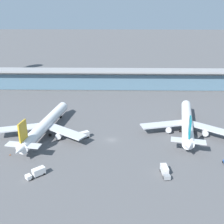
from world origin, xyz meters
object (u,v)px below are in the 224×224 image
Objects in this scene: airliner_centre_stand at (187,122)px; service_truck_near_nose_grey at (165,171)px; airliner_left_stand at (45,125)px; service_truck_under_wing_olive at (83,135)px; service_truck_mid_apron_white at (37,172)px; safety_cone_alpha at (10,155)px.

service_truck_near_nose_grey is (-16.63, -37.56, -3.23)m from airliner_centre_stand.
airliner_centre_stand is (69.29, 4.83, 0.00)m from airliner_left_stand.
service_truck_under_wing_olive and service_truck_mid_apron_white have the same top height.
service_truck_near_nose_grey is 10.67× the size of safety_cone_alpha.
airliner_left_stand is at bearing 148.14° from service_truck_near_nose_grey.
service_truck_near_nose_grey reaches higher than safety_cone_alpha.
service_truck_mid_apron_white is at bearing -112.96° from service_truck_under_wing_olive.
airliner_left_stand is 69.46m from airliner_centre_stand.
service_truck_under_wing_olive is at bearing 29.62° from safety_cone_alpha.
airliner_left_stand is 22.95m from safety_cone_alpha.
service_truck_mid_apron_white is (-47.21, -2.06, 0.00)m from service_truck_near_nose_grey.
airliner_centre_stand is at bearing 17.46° from safety_cone_alpha.
service_truck_mid_apron_white is (-13.11, -30.94, 0.00)m from service_truck_under_wing_olive.
airliner_left_stand is at bearing 98.91° from service_truck_mid_apron_white.
service_truck_near_nose_grey is 63.97m from safety_cone_alpha.
airliner_left_stand is 83.74× the size of safety_cone_alpha.
service_truck_near_nose_grey is at bearing -11.38° from safety_cone_alpha.
safety_cone_alpha is at bearing -162.54° from airliner_centre_stand.
airliner_left_stand is 19.23m from service_truck_under_wing_olive.
safety_cone_alpha is (-15.49, 14.68, -1.37)m from service_truck_mid_apron_white.
airliner_centre_stand is at bearing 31.83° from service_truck_mid_apron_white.
airliner_centre_stand is 8.38× the size of service_truck_mid_apron_white.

